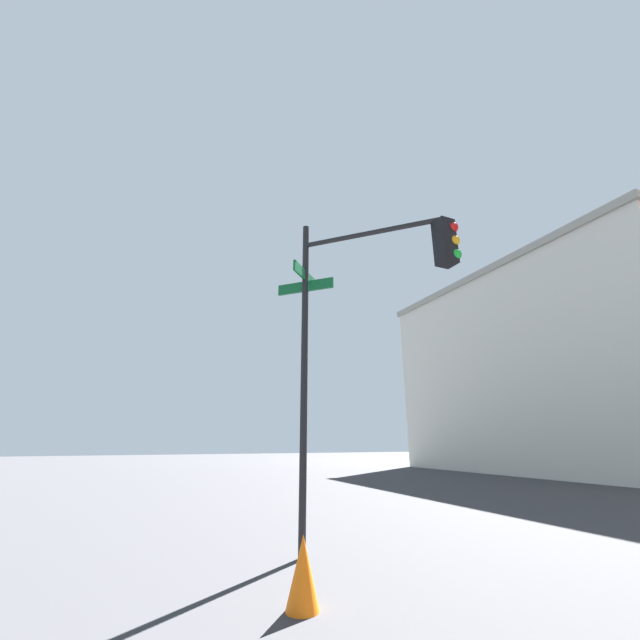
% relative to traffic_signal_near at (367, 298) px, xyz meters
% --- Properties ---
extents(traffic_signal_near, '(2.37, 2.39, 5.67)m').
position_rel_traffic_signal_near_xyz_m(traffic_signal_near, '(0.00, 0.00, 0.00)').
color(traffic_signal_near, black).
rests_on(traffic_signal_near, ground_plane).
extents(building_stucco, '(17.07, 21.18, 11.59)m').
position_rel_traffic_signal_near_xyz_m(building_stucco, '(-10.17, 24.56, 1.77)').
color(building_stucco, beige).
rests_on(building_stucco, ground_plane).
extents(traffic_cone, '(0.36, 0.36, 0.71)m').
position_rel_traffic_signal_near_xyz_m(traffic_cone, '(0.91, -1.47, -3.67)').
color(traffic_cone, orange).
rests_on(traffic_cone, ground_plane).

